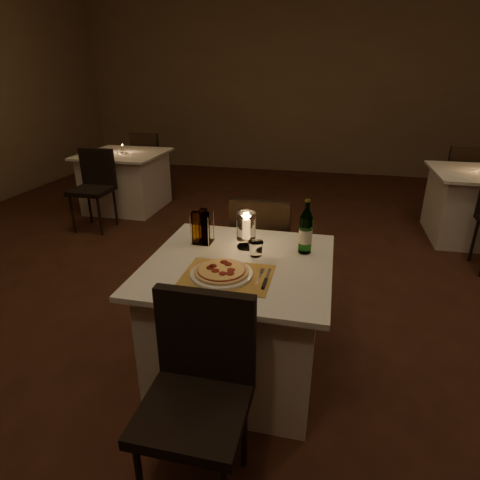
% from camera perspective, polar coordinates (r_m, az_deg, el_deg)
% --- Properties ---
extents(floor, '(8.00, 10.00, 0.02)m').
position_cam_1_polar(floor, '(2.99, 0.29, -12.04)').
color(floor, '#452216').
rests_on(floor, ground).
extents(wall_back, '(8.00, 0.02, 3.00)m').
position_cam_1_polar(wall_back, '(7.43, 9.49, 21.00)').
color(wall_back, '#81684B').
rests_on(wall_back, ground).
extents(main_table, '(1.00, 1.00, 0.74)m').
position_cam_1_polar(main_table, '(2.38, -0.11, -11.03)').
color(main_table, white).
rests_on(main_table, ground).
extents(chair_near, '(0.42, 0.42, 0.90)m').
position_cam_1_polar(chair_near, '(1.73, -5.81, -19.04)').
color(chair_near, black).
rests_on(chair_near, ground).
extents(chair_far, '(0.42, 0.42, 0.90)m').
position_cam_1_polar(chair_far, '(2.91, 3.08, -0.47)').
color(chair_far, black).
rests_on(chair_far, ground).
extents(placemat, '(0.45, 0.34, 0.00)m').
position_cam_1_polar(placemat, '(2.04, -1.82, -5.13)').
color(placemat, '#B68B3F').
rests_on(placemat, main_table).
extents(plate, '(0.32, 0.32, 0.01)m').
position_cam_1_polar(plate, '(2.05, -2.63, -4.81)').
color(plate, white).
rests_on(plate, placemat).
extents(pizza, '(0.28, 0.28, 0.02)m').
position_cam_1_polar(pizza, '(2.04, -2.64, -4.41)').
color(pizza, '#D8B77F').
rests_on(pizza, plate).
extents(fork, '(0.02, 0.18, 0.00)m').
position_cam_1_polar(fork, '(2.04, 2.93, -5.08)').
color(fork, silver).
rests_on(fork, placemat).
extents(knife, '(0.02, 0.22, 0.01)m').
position_cam_1_polar(knife, '(1.98, 3.61, -5.91)').
color(knife, black).
rests_on(knife, placemat).
extents(tumbler, '(0.09, 0.09, 0.09)m').
position_cam_1_polar(tumbler, '(2.25, 2.26, -1.26)').
color(tumbler, white).
rests_on(tumbler, main_table).
extents(water_bottle, '(0.08, 0.08, 0.32)m').
position_cam_1_polar(water_bottle, '(2.29, 9.33, 1.18)').
color(water_bottle, '#58A559').
rests_on(water_bottle, main_table).
extents(hurricane_candle, '(0.11, 0.11, 0.22)m').
position_cam_1_polar(hurricane_candle, '(2.32, 0.89, 1.82)').
color(hurricane_candle, white).
rests_on(hurricane_candle, main_table).
extents(cruet_caddy, '(0.12, 0.12, 0.21)m').
position_cam_1_polar(cruet_caddy, '(2.40, -5.47, 1.68)').
color(cruet_caddy, white).
rests_on(cruet_caddy, main_table).
extents(neighbor_table_left, '(1.00, 1.00, 0.74)m').
position_cam_1_polar(neighbor_table_left, '(5.54, -15.87, 8.12)').
color(neighbor_table_left, white).
rests_on(neighbor_table_left, ground).
extents(neighbor_chair_la, '(0.42, 0.42, 0.90)m').
position_cam_1_polar(neighbor_chair_la, '(4.91, -19.98, 7.90)').
color(neighbor_chair_la, black).
rests_on(neighbor_chair_la, ground).
extents(neighbor_chair_lb, '(0.42, 0.42, 0.90)m').
position_cam_1_polar(neighbor_chair_lb, '(6.12, -12.89, 11.44)').
color(neighbor_chair_lb, black).
rests_on(neighbor_chair_lb, ground).
extents(neighbor_candle_left, '(0.03, 0.03, 0.11)m').
position_cam_1_polar(neighbor_candle_left, '(5.46, -16.34, 12.33)').
color(neighbor_candle_left, white).
rests_on(neighbor_candle_left, neighbor_table_left).
extents(neighbor_table_right, '(1.00, 1.00, 0.74)m').
position_cam_1_polar(neighbor_table_right, '(5.00, 30.63, 4.21)').
color(neighbor_table_right, white).
rests_on(neighbor_table_right, ground).
extents(neighbor_chair_rb, '(0.42, 0.42, 0.90)m').
position_cam_1_polar(neighbor_chair_rb, '(5.62, 29.05, 8.17)').
color(neighbor_chair_rb, black).
rests_on(neighbor_chair_rb, ground).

